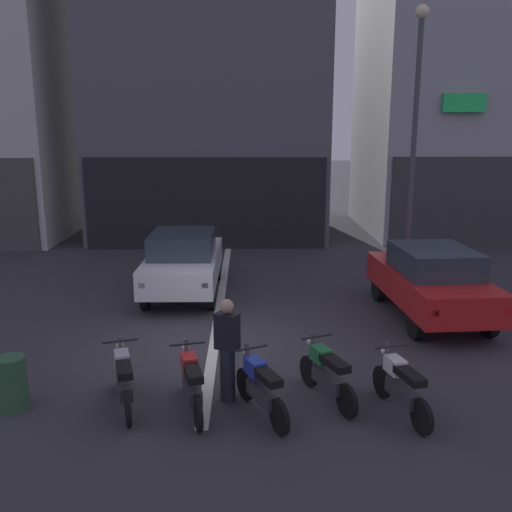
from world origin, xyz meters
The scene contains 13 objects.
ground_plane centered at (0.00, 0.00, 0.00)m, with size 120.00×120.00×0.00m, color #333338.
lane_centre_line centered at (0.00, 6.00, 0.00)m, with size 0.20×18.00×0.01m, color silver.
building_far_right centered at (10.42, 12.98, 7.85)m, with size 9.64×7.22×15.74m.
car_white_crossing_near centered at (-0.96, 3.71, 0.89)m, with size 1.78×4.11×1.64m.
car_red_parked_kerbside centered at (4.80, 1.78, 0.89)m, with size 2.02×4.21×1.64m.
street_lamp centered at (5.09, 4.73, 4.36)m, with size 0.36×0.36×7.23m.
motorcycle_silver_row_leftmost centered at (-1.24, -2.26, 0.46)m, with size 0.64×1.62×0.98m.
motorcycle_red_row_left_mid centered at (-0.19, -2.40, 0.46)m, with size 0.60×1.64×0.98m.
motorcycle_blue_row_centre centered at (0.86, -2.56, 0.46)m, with size 0.79×1.54×0.98m.
motorcycle_green_row_right_mid centered at (1.92, -2.11, 0.46)m, with size 0.76×1.56×0.98m.
motorcycle_white_row_rightmost centered at (2.97, -2.55, 0.46)m, with size 0.61×1.63×0.98m.
person_by_motorcycles centered at (0.35, -2.06, 0.86)m, with size 0.42×0.37×1.67m.
trash_bin centered at (-2.93, -2.32, 0.42)m, with size 0.44×0.44×0.85m, color #2D5938.
Camera 1 is at (0.67, -10.23, 4.27)m, focal length 39.17 mm.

